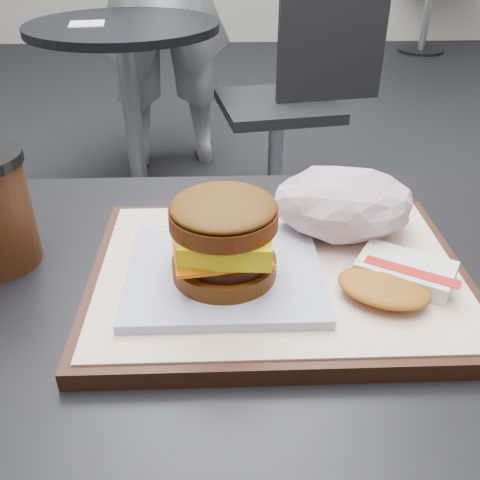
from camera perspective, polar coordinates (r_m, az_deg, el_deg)
The scene contains 8 objects.
customer_table at distance 0.66m, azimuth -1.30°, elevation -19.88°, with size 0.80×0.60×0.77m.
serving_tray at distance 0.55m, azimuth 4.09°, elevation -3.78°, with size 0.38×0.28×0.02m.
breakfast_sandwich at distance 0.50m, azimuth -1.66°, elevation -0.66°, with size 0.19×0.17×0.09m.
hash_brown at distance 0.53m, azimuth 16.27°, elevation -3.91°, with size 0.14×0.12×0.02m.
crumpled_wrapper at distance 0.60m, azimuth 11.04°, elevation 3.87°, with size 0.15×0.12×0.07m, color silver, non-canonical shape.
neighbor_table at distance 2.16m, azimuth -11.81°, elevation 16.54°, with size 0.70×0.70×0.75m.
napkin at distance 2.10m, azimuth -16.02°, elevation 21.29°, with size 0.12×0.12×0.00m, color white.
neighbor_chair at distance 2.10m, azimuth 5.95°, elevation 15.44°, with size 0.63×0.48×0.88m.
Camera 1 is at (-0.00, -0.41, 1.10)m, focal length 40.00 mm.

